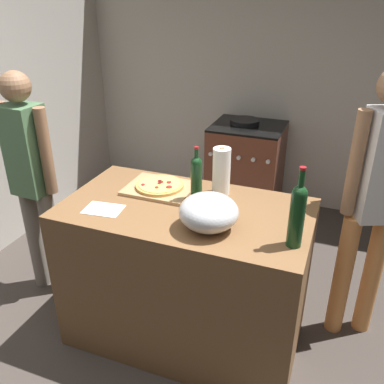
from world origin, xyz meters
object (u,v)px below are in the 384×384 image
(mixing_bowl, at_px, (209,212))
(wine_bottle_clear, at_px, (196,178))
(stove, at_px, (246,169))
(paper_towel_roll, at_px, (221,171))
(person_in_stripes, at_px, (31,175))
(person_in_red, at_px, (374,197))
(wine_bottle_amber, at_px, (297,213))
(pizza, at_px, (160,185))

(mixing_bowl, bearing_deg, wine_bottle_clear, 122.45)
(mixing_bowl, xyz_separation_m, stove, (-0.27, 1.93, -0.57))
(paper_towel_roll, distance_m, person_in_stripes, 1.28)
(wine_bottle_clear, relative_size, person_in_stripes, 0.21)
(person_in_red, bearing_deg, wine_bottle_amber, -121.24)
(wine_bottle_clear, xyz_separation_m, person_in_red, (0.95, 0.33, -0.10))
(mixing_bowl, bearing_deg, pizza, 143.03)
(person_in_red, bearing_deg, stove, 128.38)
(paper_towel_roll, bearing_deg, mixing_bowl, -81.20)
(wine_bottle_amber, bearing_deg, wine_bottle_clear, 156.50)
(pizza, height_order, mixing_bowl, mixing_bowl)
(pizza, relative_size, person_in_stripes, 0.18)
(pizza, bearing_deg, mixing_bowl, -36.97)
(wine_bottle_clear, relative_size, wine_bottle_amber, 0.82)
(wine_bottle_clear, xyz_separation_m, person_in_stripes, (-1.16, -0.02, -0.16))
(pizza, xyz_separation_m, person_in_red, (1.21, 0.27, 0.02))
(pizza, distance_m, person_in_red, 1.24)
(paper_towel_roll, relative_size, person_in_red, 0.17)
(mixing_bowl, relative_size, person_in_red, 0.18)
(mixing_bowl, bearing_deg, wine_bottle_amber, -0.24)
(stove, height_order, person_in_stripes, person_in_stripes)
(mixing_bowl, relative_size, wine_bottle_amber, 0.75)
(stove, bearing_deg, mixing_bowl, -81.92)
(wine_bottle_amber, bearing_deg, stove, 110.07)
(pizza, xyz_separation_m, person_in_stripes, (-0.90, -0.08, -0.04))
(pizza, height_order, person_in_red, person_in_red)
(wine_bottle_amber, bearing_deg, pizza, 159.43)
(mixing_bowl, xyz_separation_m, wine_bottle_clear, (-0.16, 0.26, 0.06))
(person_in_stripes, bearing_deg, pizza, 5.30)
(stove, distance_m, person_in_red, 1.79)
(stove, bearing_deg, wine_bottle_amber, -69.93)
(pizza, distance_m, wine_bottle_clear, 0.29)
(person_in_red, bearing_deg, pizza, -167.55)
(mixing_bowl, bearing_deg, stove, 98.08)
(person_in_red, bearing_deg, mixing_bowl, -143.34)
(wine_bottle_clear, bearing_deg, paper_towel_roll, 56.99)
(wine_bottle_clear, height_order, person_in_stripes, person_in_stripes)
(paper_towel_roll, relative_size, wine_bottle_clear, 0.86)
(pizza, height_order, person_in_stripes, person_in_stripes)
(wine_bottle_amber, bearing_deg, paper_towel_roll, 140.22)
(person_in_red, bearing_deg, person_in_stripes, -170.57)
(paper_towel_roll, bearing_deg, wine_bottle_amber, -39.78)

